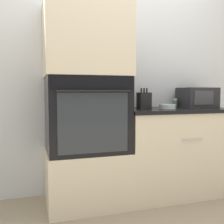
# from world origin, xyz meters

# --- Properties ---
(ground_plane) EXTENTS (12.00, 12.00, 0.00)m
(ground_plane) POSITION_xyz_m (0.00, 0.00, 0.00)
(ground_plane) COLOR gray
(wall_back) EXTENTS (8.00, 0.05, 2.50)m
(wall_back) POSITION_xyz_m (0.00, 0.63, 1.25)
(wall_back) COLOR silver
(wall_back) RESTS_ON ground_plane
(oven_cabinet_base) EXTENTS (0.74, 0.60, 0.51)m
(oven_cabinet_base) POSITION_xyz_m (-0.37, 0.30, 0.25)
(oven_cabinet_base) COLOR beige
(oven_cabinet_base) RESTS_ON ground_plane
(wall_oven) EXTENTS (0.71, 0.64, 0.68)m
(wall_oven) POSITION_xyz_m (-0.37, 0.30, 0.85)
(wall_oven) COLOR black
(wall_oven) RESTS_ON oven_cabinet_base
(oven_cabinet_upper) EXTENTS (0.74, 0.60, 0.68)m
(oven_cabinet_upper) POSITION_xyz_m (-0.37, 0.30, 1.52)
(oven_cabinet_upper) COLOR beige
(oven_cabinet_upper) RESTS_ON wall_oven
(counter_unit) EXTENTS (1.14, 0.63, 0.88)m
(counter_unit) POSITION_xyz_m (0.56, 0.30, 0.44)
(counter_unit) COLOR beige
(counter_unit) RESTS_ON ground_plane
(microwave) EXTENTS (0.37, 0.30, 0.21)m
(microwave) POSITION_xyz_m (0.89, 0.40, 0.99)
(microwave) COLOR #232326
(microwave) RESTS_ON counter_unit
(knife_block) EXTENTS (0.12, 0.12, 0.21)m
(knife_block) POSITION_xyz_m (0.25, 0.39, 0.96)
(knife_block) COLOR black
(knife_block) RESTS_ON counter_unit
(bowl) EXTENTS (0.16, 0.16, 0.04)m
(bowl) POSITION_xyz_m (0.43, 0.24, 0.90)
(bowl) COLOR silver
(bowl) RESTS_ON counter_unit
(condiment_jar_near) EXTENTS (0.05, 0.05, 0.09)m
(condiment_jar_near) POSITION_xyz_m (0.67, 0.49, 0.93)
(condiment_jar_near) COLOR #427047
(condiment_jar_near) RESTS_ON counter_unit
(condiment_jar_mid) EXTENTS (0.04, 0.04, 0.11)m
(condiment_jar_mid) POSITION_xyz_m (0.37, 0.50, 0.93)
(condiment_jar_mid) COLOR silver
(condiment_jar_mid) RESTS_ON counter_unit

